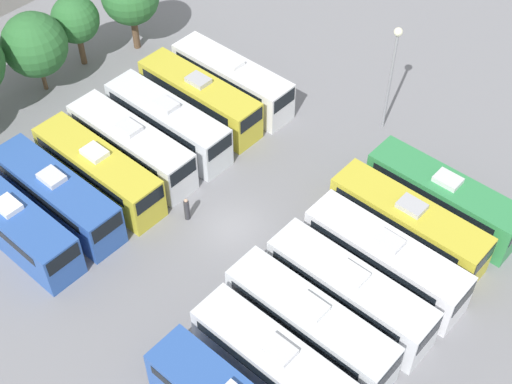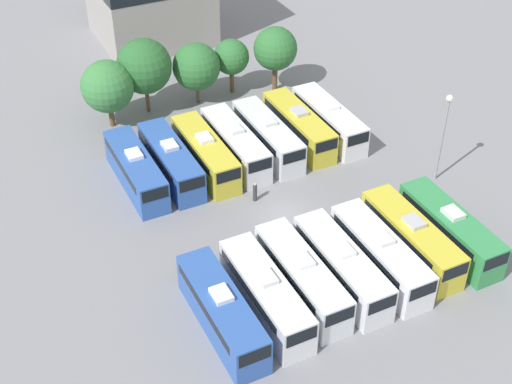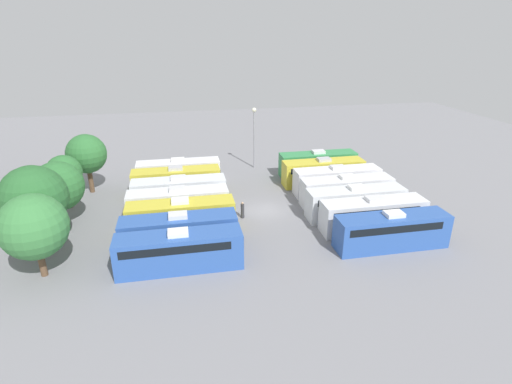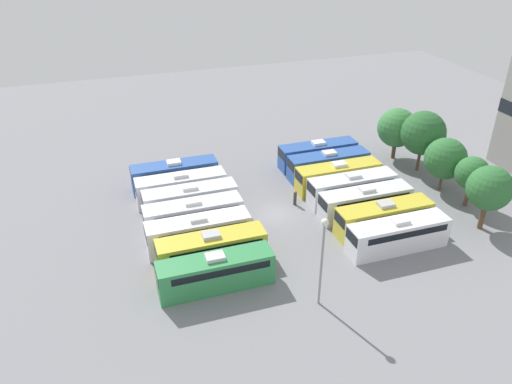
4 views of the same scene
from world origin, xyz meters
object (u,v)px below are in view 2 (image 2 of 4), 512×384
(bus_8, at_px, (171,160))
(worker_person, at_px, (255,192))
(bus_2, at_px, (302,276))
(bus_7, at_px, (136,169))
(tree_2, at_px, (196,67))
(tree_3, at_px, (231,57))
(bus_6, at_px, (450,229))
(bus_12, at_px, (298,126))
(tree_0, at_px, (107,87))
(bus_5, at_px, (411,237))
(light_pole, at_px, (445,124))
(bus_11, at_px, (268,135))
(bus_9, at_px, (205,153))
(bus_0, at_px, (222,311))
(bus_3, at_px, (342,266))
(tree_1, at_px, (144,66))
(bus_13, at_px, (329,120))
(bus_10, at_px, (235,143))
(bus_1, at_px, (266,294))
(tree_4, at_px, (275,49))
(bus_4, at_px, (380,254))

(bus_8, relative_size, worker_person, 5.67)
(bus_2, relative_size, bus_8, 1.00)
(worker_person, bearing_deg, bus_7, 141.70)
(tree_2, distance_m, tree_3, 4.07)
(bus_6, bearing_deg, bus_12, 99.59)
(tree_0, bearing_deg, bus_7, -95.58)
(bus_5, xyz_separation_m, light_pole, (8.05, 7.13, 3.95))
(bus_11, height_order, bus_12, same)
(bus_11, relative_size, tree_0, 1.47)
(bus_9, bearing_deg, bus_12, 1.87)
(bus_9, xyz_separation_m, bus_12, (9.65, 0.31, 0.00))
(bus_0, distance_m, bus_3, 9.57)
(bus_0, bearing_deg, bus_9, 70.25)
(bus_3, height_order, bus_7, same)
(bus_6, relative_size, tree_1, 1.30)
(bus_12, bearing_deg, bus_11, -175.85)
(bus_2, distance_m, bus_7, 18.96)
(bus_13, xyz_separation_m, worker_person, (-10.89, -6.20, -0.85))
(bus_5, xyz_separation_m, bus_9, (-9.46, 17.59, 0.00))
(bus_10, bearing_deg, bus_1, -108.71)
(worker_person, bearing_deg, bus_3, -84.15)
(bus_10, height_order, bus_12, same)
(bus_1, xyz_separation_m, bus_3, (6.20, 0.06, 0.00))
(bus_9, bearing_deg, light_pole, -30.84)
(light_pole, bearing_deg, bus_10, 143.65)
(light_pole, bearing_deg, bus_11, 136.87)
(bus_2, xyz_separation_m, worker_person, (1.91, 11.38, -0.85))
(bus_2, xyz_separation_m, bus_8, (-3.12, 17.84, 0.00))
(bus_9, relative_size, tree_3, 1.71)
(bus_10, bearing_deg, tree_4, 47.19)
(bus_2, height_order, bus_3, same)
(bus_10, height_order, bus_13, same)
(light_pole, distance_m, tree_1, 29.15)
(bus_4, distance_m, bus_7, 22.32)
(bus_1, relative_size, bus_4, 1.00)
(bus_4, bearing_deg, light_pole, 34.26)
(bus_6, distance_m, worker_person, 16.10)
(bus_7, bearing_deg, bus_3, -62.65)
(light_pole, bearing_deg, bus_0, -162.32)
(bus_12, xyz_separation_m, tree_1, (-10.89, 11.54, 3.36))
(bus_9, relative_size, tree_0, 1.47)
(bus_5, distance_m, light_pole, 11.46)
(bus_12, relative_size, bus_13, 1.00)
(light_pole, bearing_deg, tree_4, 104.05)
(bus_4, relative_size, worker_person, 5.67)
(tree_2, bearing_deg, bus_11, -78.65)
(light_pole, height_order, tree_3, light_pole)
(bus_4, relative_size, bus_10, 1.00)
(bus_0, height_order, light_pole, light_pole)
(tree_0, bearing_deg, light_pole, -43.02)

